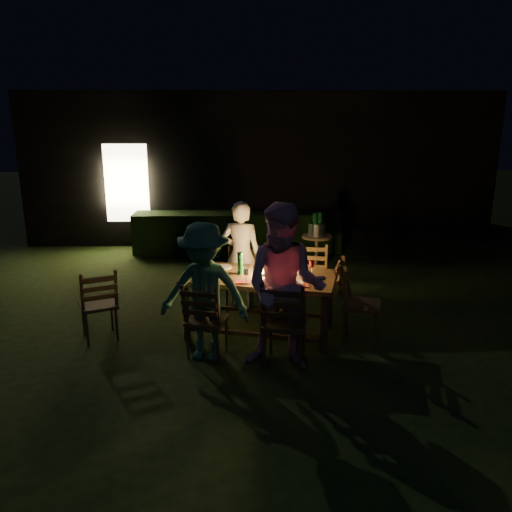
{
  "coord_description": "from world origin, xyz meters",
  "views": [
    {
      "loc": [
        -0.4,
        -6.28,
        2.65
      ],
      "look_at": [
        -0.23,
        -0.13,
        0.95
      ],
      "focal_mm": 35.0,
      "sensor_mm": 36.0,
      "label": 1
    }
  ],
  "objects_px": {
    "lantern": "(265,262)",
    "dining_table": "(260,281)",
    "chair_far_right": "(310,294)",
    "side_table": "(317,240)",
    "person_opp_left": "(204,293)",
    "chair_near_left": "(207,333)",
    "bottle_bucket_a": "(315,227)",
    "chair_spare": "(100,317)",
    "person_house_side": "(241,255)",
    "bottle_table": "(240,263)",
    "bottle_bucket_b": "(320,226)",
    "chair_end": "(358,317)",
    "person_opp_right": "(285,288)",
    "chair_far_left": "(240,290)",
    "ice_bucket": "(317,229)",
    "chair_near_right": "(285,338)"
  },
  "relations": [
    {
      "from": "lantern",
      "to": "person_opp_right",
      "type": "bearing_deg",
      "value": -79.66
    },
    {
      "from": "chair_end",
      "to": "person_opp_left",
      "type": "bearing_deg",
      "value": -61.42
    },
    {
      "from": "bottle_bucket_a",
      "to": "chair_spare",
      "type": "bearing_deg",
      "value": -139.56
    },
    {
      "from": "chair_far_right",
      "to": "side_table",
      "type": "relative_size",
      "value": 1.42
    },
    {
      "from": "chair_near_left",
      "to": "chair_far_left",
      "type": "bearing_deg",
      "value": 92.41
    },
    {
      "from": "chair_spare",
      "to": "person_house_side",
      "type": "bearing_deg",
      "value": 6.65
    },
    {
      "from": "chair_end",
      "to": "chair_spare",
      "type": "bearing_deg",
      "value": -76.29
    },
    {
      "from": "person_house_side",
      "to": "ice_bucket",
      "type": "height_order",
      "value": "person_house_side"
    },
    {
      "from": "chair_spare",
      "to": "chair_far_left",
      "type": "bearing_deg",
      "value": 5.65
    },
    {
      "from": "chair_far_left",
      "to": "chair_end",
      "type": "height_order",
      "value": "chair_end"
    },
    {
      "from": "chair_near_left",
      "to": "chair_end",
      "type": "relative_size",
      "value": 0.9
    },
    {
      "from": "lantern",
      "to": "chair_end",
      "type": "bearing_deg",
      "value": -16.74
    },
    {
      "from": "chair_spare",
      "to": "person_opp_right",
      "type": "relative_size",
      "value": 0.53
    },
    {
      "from": "chair_near_left",
      "to": "person_opp_right",
      "type": "distance_m",
      "value": 1.1
    },
    {
      "from": "chair_near_left",
      "to": "bottle_bucket_a",
      "type": "height_order",
      "value": "bottle_bucket_a"
    },
    {
      "from": "chair_spare",
      "to": "chair_far_right",
      "type": "bearing_deg",
      "value": -8.67
    },
    {
      "from": "chair_near_left",
      "to": "side_table",
      "type": "bearing_deg",
      "value": 77.99
    },
    {
      "from": "person_opp_left",
      "to": "person_house_side",
      "type": "bearing_deg",
      "value": 90.0
    },
    {
      "from": "lantern",
      "to": "dining_table",
      "type": "bearing_deg",
      "value": -149.35
    },
    {
      "from": "chair_near_left",
      "to": "side_table",
      "type": "relative_size",
      "value": 1.37
    },
    {
      "from": "chair_far_right",
      "to": "chair_end",
      "type": "height_order",
      "value": "chair_end"
    },
    {
      "from": "dining_table",
      "to": "bottle_bucket_a",
      "type": "relative_size",
      "value": 6.3
    },
    {
      "from": "person_opp_right",
      "to": "person_opp_left",
      "type": "bearing_deg",
      "value": 180.0
    },
    {
      "from": "person_opp_left",
      "to": "lantern",
      "type": "height_order",
      "value": "person_opp_left"
    },
    {
      "from": "bottle_table",
      "to": "bottle_bucket_a",
      "type": "bearing_deg",
      "value": 61.87
    },
    {
      "from": "person_house_side",
      "to": "person_opp_right",
      "type": "xyz_separation_m",
      "value": [
        0.47,
        -1.81,
        0.13
      ]
    },
    {
      "from": "chair_far_right",
      "to": "side_table",
      "type": "bearing_deg",
      "value": -90.46
    },
    {
      "from": "side_table",
      "to": "person_opp_left",
      "type": "bearing_deg",
      "value": -118.51
    },
    {
      "from": "side_table",
      "to": "bottle_bucket_b",
      "type": "height_order",
      "value": "bottle_bucket_b"
    },
    {
      "from": "chair_near_left",
      "to": "ice_bucket",
      "type": "bearing_deg",
      "value": 77.99
    },
    {
      "from": "bottle_table",
      "to": "bottle_bucket_a",
      "type": "xyz_separation_m",
      "value": [
        1.27,
        2.37,
        -0.05
      ]
    },
    {
      "from": "chair_far_left",
      "to": "chair_spare",
      "type": "xyz_separation_m",
      "value": [
        -1.73,
        -0.99,
        0.02
      ]
    },
    {
      "from": "chair_near_left",
      "to": "person_house_side",
      "type": "bearing_deg",
      "value": 92.34
    },
    {
      "from": "dining_table",
      "to": "person_opp_right",
      "type": "xyz_separation_m",
      "value": [
        0.23,
        -0.91,
        0.22
      ]
    },
    {
      "from": "chair_near_right",
      "to": "chair_end",
      "type": "distance_m",
      "value": 1.1
    },
    {
      "from": "person_opp_right",
      "to": "bottle_bucket_b",
      "type": "height_order",
      "value": "person_opp_right"
    },
    {
      "from": "chair_spare",
      "to": "bottle_bucket_a",
      "type": "xyz_separation_m",
      "value": [
        3.01,
        2.56,
        0.56
      ]
    },
    {
      "from": "chair_far_right",
      "to": "lantern",
      "type": "relative_size",
      "value": 2.82
    },
    {
      "from": "chair_near_right",
      "to": "lantern",
      "type": "relative_size",
      "value": 2.99
    },
    {
      "from": "dining_table",
      "to": "chair_far_left",
      "type": "xyz_separation_m",
      "value": [
        -0.25,
        0.86,
        -0.42
      ]
    },
    {
      "from": "lantern",
      "to": "bottle_bucket_a",
      "type": "xyz_separation_m",
      "value": [
        0.97,
        2.4,
        -0.07
      ]
    },
    {
      "from": "bottle_table",
      "to": "bottle_bucket_b",
      "type": "bearing_deg",
      "value": 60.84
    },
    {
      "from": "chair_near_left",
      "to": "person_house_side",
      "type": "relative_size",
      "value": 0.61
    },
    {
      "from": "chair_far_left",
      "to": "person_house_side",
      "type": "relative_size",
      "value": 0.58
    },
    {
      "from": "chair_near_right",
      "to": "bottle_table",
      "type": "bearing_deg",
      "value": 131.67
    },
    {
      "from": "bottle_bucket_b",
      "to": "dining_table",
      "type": "bearing_deg",
      "value": -114.13
    },
    {
      "from": "person_opp_left",
      "to": "chair_near_left",
      "type": "bearing_deg",
      "value": 90.92
    },
    {
      "from": "person_house_side",
      "to": "lantern",
      "type": "bearing_deg",
      "value": 123.0
    },
    {
      "from": "lantern",
      "to": "chair_near_left",
      "type": "bearing_deg",
      "value": -135.78
    },
    {
      "from": "chair_near_right",
      "to": "person_opp_right",
      "type": "xyz_separation_m",
      "value": [
        -0.01,
        -0.05,
        0.6
      ]
    }
  ]
}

